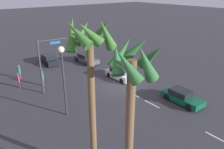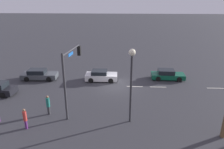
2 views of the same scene
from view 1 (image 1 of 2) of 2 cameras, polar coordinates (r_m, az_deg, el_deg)
name	(u,v)px [view 1 (image 1 of 2)]	position (r m, az deg, el deg)	size (l,w,h in m)	color
ground_plane	(118,86)	(26.17, 1.52, -3.14)	(220.00, 220.00, 0.00)	#333338
lane_stripe_1	(217,138)	(19.79, 25.68, -14.64)	(1.99, 0.14, 0.01)	silver
lane_stripe_2	(152,104)	(22.77, 10.35, -7.59)	(1.95, 0.14, 0.01)	silver
lane_stripe_3	(133,94)	(24.44, 5.45, -5.14)	(1.91, 0.14, 0.01)	silver
car_0	(86,59)	(34.49, -6.75, 4.14)	(4.65, 2.07, 1.35)	#474C51
car_1	(49,59)	(35.20, -16.17, 3.84)	(4.77, 2.07, 1.43)	black
car_2	(120,74)	(28.19, 2.11, 0.19)	(4.09, 1.97, 1.38)	silver
car_3	(182,97)	(23.63, 17.74, -5.53)	(4.34, 1.97, 1.32)	#0F5138
traffic_signal	(53,56)	(24.59, -15.05, 4.72)	(0.81, 4.49, 6.11)	#38383D
streetlamp	(63,69)	(19.17, -12.69, 1.41)	(0.56, 0.56, 6.54)	#2D2D33
pedestrian_0	(19,71)	(30.46, -22.99, 0.73)	(0.45, 0.45, 1.82)	#59266B
pedestrian_1	(42,78)	(27.22, -17.66, -0.84)	(0.47, 0.47, 1.92)	#333338
pedestrian_2	(19,80)	(27.60, -23.06, -1.33)	(0.30, 0.30, 1.87)	#59266B
palm_tree_0	(90,58)	(11.30, -5.62, 4.18)	(2.69, 2.55, 9.89)	brown
palm_tree_1	(132,88)	(9.58, 5.29, -3.55)	(2.34, 2.60, 9.23)	brown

